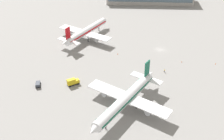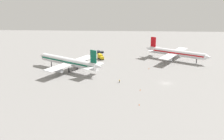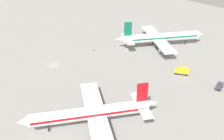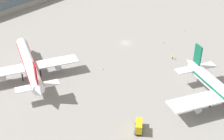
{
  "view_description": "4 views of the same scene",
  "coord_description": "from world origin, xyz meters",
  "px_view_note": "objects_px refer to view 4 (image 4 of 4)",
  "views": [
    {
      "loc": [
        19.91,
        141.89,
        77.17
      ],
      "look_at": [
        25.58,
        27.23,
        3.12
      ],
      "focal_mm": 46.11,
      "sensor_mm": 36.0,
      "label": 1
    },
    {
      "loc": [
        -141.63,
        20.32,
        51.5
      ],
      "look_at": [
        9.65,
        27.08,
        3.53
      ],
      "focal_mm": 48.51,
      "sensor_mm": 36.0,
      "label": 2
    },
    {
      "loc": [
        92.9,
        -48.18,
        53.97
      ],
      "look_at": [
        27.9,
        10.27,
        5.28
      ],
      "focal_mm": 41.35,
      "sensor_mm": 36.0,
      "label": 3
    },
    {
      "loc": [
        101.42,
        72.1,
        61.3
      ],
      "look_at": [
        30.64,
        16.44,
        6.91
      ],
      "focal_mm": 50.91,
      "sensor_mm": 36.0,
      "label": 4
    }
  ],
  "objects_px": {
    "airplane_at_gate": "(29,64)",
    "safety_cone_mid_apron": "(103,69)",
    "safety_cone_far_side": "(184,31)",
    "safety_cone_near_gate": "(164,43)",
    "catering_truck": "(139,126)",
    "ground_crew_worker": "(173,57)"
  },
  "relations": [
    {
      "from": "airplane_at_gate",
      "to": "catering_truck",
      "type": "height_order",
      "value": "airplane_at_gate"
    },
    {
      "from": "airplane_at_gate",
      "to": "catering_truck",
      "type": "bearing_deg",
      "value": -150.51
    },
    {
      "from": "catering_truck",
      "to": "ground_crew_worker",
      "type": "distance_m",
      "value": 44.83
    },
    {
      "from": "safety_cone_near_gate",
      "to": "safety_cone_mid_apron",
      "type": "distance_m",
      "value": 34.04
    },
    {
      "from": "safety_cone_near_gate",
      "to": "airplane_at_gate",
      "type": "bearing_deg",
      "value": -25.0
    },
    {
      "from": "safety_cone_mid_apron",
      "to": "safety_cone_far_side",
      "type": "relative_size",
      "value": 1.0
    },
    {
      "from": "catering_truck",
      "to": "safety_cone_mid_apron",
      "type": "relative_size",
      "value": 9.58
    },
    {
      "from": "safety_cone_near_gate",
      "to": "safety_cone_mid_apron",
      "type": "relative_size",
      "value": 1.0
    },
    {
      "from": "airplane_at_gate",
      "to": "safety_cone_mid_apron",
      "type": "xyz_separation_m",
      "value": [
        -19.29,
        18.09,
        -4.47
      ]
    },
    {
      "from": "safety_cone_far_side",
      "to": "ground_crew_worker",
      "type": "bearing_deg",
      "value": 18.02
    },
    {
      "from": "safety_cone_far_side",
      "to": "catering_truck",
      "type": "bearing_deg",
      "value": 17.18
    },
    {
      "from": "airplane_at_gate",
      "to": "catering_truck",
      "type": "xyz_separation_m",
      "value": [
        0.25,
        47.35,
        -3.08
      ]
    },
    {
      "from": "safety_cone_mid_apron",
      "to": "safety_cone_far_side",
      "type": "xyz_separation_m",
      "value": [
        -50.46,
        7.62,
        0.0
      ]
    },
    {
      "from": "airplane_at_gate",
      "to": "safety_cone_far_side",
      "type": "xyz_separation_m",
      "value": [
        -69.75,
        25.71,
        -4.47
      ]
    },
    {
      "from": "ground_crew_worker",
      "to": "safety_cone_near_gate",
      "type": "xyz_separation_m",
      "value": [
        -10.01,
        -9.93,
        -0.55
      ]
    },
    {
      "from": "safety_cone_near_gate",
      "to": "safety_cone_far_side",
      "type": "distance_m",
      "value": 17.07
    },
    {
      "from": "safety_cone_mid_apron",
      "to": "ground_crew_worker",
      "type": "bearing_deg",
      "value": 144.96
    },
    {
      "from": "safety_cone_far_side",
      "to": "safety_cone_mid_apron",
      "type": "bearing_deg",
      "value": -8.59
    },
    {
      "from": "ground_crew_worker",
      "to": "safety_cone_near_gate",
      "type": "height_order",
      "value": "ground_crew_worker"
    },
    {
      "from": "catering_truck",
      "to": "ground_crew_worker",
      "type": "relative_size",
      "value": 3.44
    },
    {
      "from": "catering_truck",
      "to": "safety_cone_mid_apron",
      "type": "distance_m",
      "value": 35.21
    },
    {
      "from": "airplane_at_gate",
      "to": "safety_cone_far_side",
      "type": "relative_size",
      "value": 65.14
    }
  ]
}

